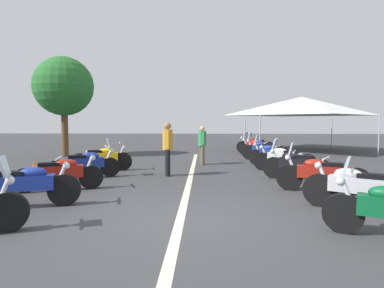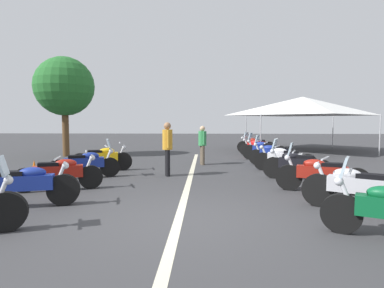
{
  "view_description": "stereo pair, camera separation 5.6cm",
  "coord_description": "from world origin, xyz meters",
  "px_view_note": "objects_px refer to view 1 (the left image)",
  "views": [
    {
      "loc": [
        -5.49,
        -0.42,
        1.74
      ],
      "look_at": [
        5.68,
        0.0,
        0.95
      ],
      "focal_mm": 29.92,
      "sensor_mm": 36.0,
      "label": 1
    },
    {
      "loc": [
        -5.49,
        -0.48,
        1.74
      ],
      "look_at": [
        5.68,
        0.0,
        0.95
      ],
      "focal_mm": 29.92,
      "sensor_mm": 36.0,
      "label": 2
    }
  ],
  "objects_px": {
    "motorcycle_left_row_4": "(102,158)",
    "event_tent": "(302,106)",
    "motorcycle_left_row_1": "(25,185)",
    "motorcycle_right_row_1": "(357,188)",
    "motorcycle_right_row_7": "(257,147)",
    "bystander_1": "(168,145)",
    "motorcycle_right_row_3": "(296,164)",
    "roadside_tree_0": "(64,87)",
    "motorcycle_left_row_3": "(86,163)",
    "motorcycle_right_row_6": "(264,150)",
    "bystander_2": "(202,142)",
    "motorcycle_left_row_2": "(60,173)",
    "traffic_cone_0": "(34,171)",
    "motorcycle_right_row_5": "(273,154)",
    "motorcycle_right_row_2": "(321,173)",
    "motorcycle_right_row_4": "(284,158)",
    "motorcycle_right_row_8": "(255,145)"
  },
  "relations": [
    {
      "from": "motorcycle_right_row_4",
      "to": "motorcycle_right_row_2",
      "type": "bearing_deg",
      "value": 111.63
    },
    {
      "from": "motorcycle_right_row_1",
      "to": "motorcycle_right_row_5",
      "type": "xyz_separation_m",
      "value": [
        6.43,
        0.25,
        -0.01
      ]
    },
    {
      "from": "traffic_cone_0",
      "to": "motorcycle_right_row_5",
      "type": "bearing_deg",
      "value": -65.39
    },
    {
      "from": "motorcycle_left_row_1",
      "to": "motorcycle_left_row_3",
      "type": "xyz_separation_m",
      "value": [
        3.35,
        0.02,
        -0.0
      ]
    },
    {
      "from": "bystander_2",
      "to": "event_tent",
      "type": "height_order",
      "value": "event_tent"
    },
    {
      "from": "motorcycle_right_row_4",
      "to": "motorcycle_left_row_2",
      "type": "bearing_deg",
      "value": 47.95
    },
    {
      "from": "motorcycle_left_row_4",
      "to": "roadside_tree_0",
      "type": "xyz_separation_m",
      "value": [
        4.64,
        3.35,
        2.99
      ]
    },
    {
      "from": "motorcycle_right_row_7",
      "to": "traffic_cone_0",
      "type": "bearing_deg",
      "value": 73.96
    },
    {
      "from": "motorcycle_right_row_2",
      "to": "traffic_cone_0",
      "type": "distance_m",
      "value": 7.94
    },
    {
      "from": "motorcycle_right_row_6",
      "to": "event_tent",
      "type": "distance_m",
      "value": 6.28
    },
    {
      "from": "motorcycle_left_row_4",
      "to": "motorcycle_right_row_7",
      "type": "distance_m",
      "value": 8.03
    },
    {
      "from": "motorcycle_left_row_2",
      "to": "motorcycle_right_row_1",
      "type": "distance_m",
      "value": 6.77
    },
    {
      "from": "traffic_cone_0",
      "to": "motorcycle_left_row_2",
      "type": "bearing_deg",
      "value": -133.81
    },
    {
      "from": "motorcycle_right_row_7",
      "to": "bystander_1",
      "type": "bearing_deg",
      "value": 89.06
    },
    {
      "from": "motorcycle_right_row_6",
      "to": "motorcycle_left_row_3",
      "type": "bearing_deg",
      "value": 62.33
    },
    {
      "from": "motorcycle_right_row_1",
      "to": "bystander_1",
      "type": "xyz_separation_m",
      "value": [
        3.88,
        4.11,
        0.54
      ]
    },
    {
      "from": "motorcycle_right_row_5",
      "to": "motorcycle_right_row_2",
      "type": "bearing_deg",
      "value": 117.98
    },
    {
      "from": "motorcycle_right_row_8",
      "to": "roadside_tree_0",
      "type": "relative_size",
      "value": 0.41
    },
    {
      "from": "motorcycle_left_row_2",
      "to": "bystander_1",
      "type": "xyz_separation_m",
      "value": [
        2.27,
        -2.47,
        0.56
      ]
    },
    {
      "from": "motorcycle_right_row_3",
      "to": "roadside_tree_0",
      "type": "xyz_separation_m",
      "value": [
        6.11,
        9.66,
        2.98
      ]
    },
    {
      "from": "motorcycle_right_row_6",
      "to": "bystander_1",
      "type": "relative_size",
      "value": 1.12
    },
    {
      "from": "motorcycle_left_row_4",
      "to": "event_tent",
      "type": "height_order",
      "value": "event_tent"
    },
    {
      "from": "motorcycle_left_row_1",
      "to": "bystander_1",
      "type": "relative_size",
      "value": 1.25
    },
    {
      "from": "motorcycle_left_row_2",
      "to": "bystander_2",
      "type": "xyz_separation_m",
      "value": [
        4.98,
        -3.55,
        0.46
      ]
    },
    {
      "from": "motorcycle_right_row_3",
      "to": "motorcycle_right_row_6",
      "type": "height_order",
      "value": "motorcycle_right_row_6"
    },
    {
      "from": "motorcycle_right_row_2",
      "to": "motorcycle_right_row_6",
      "type": "bearing_deg",
      "value": -68.72
    },
    {
      "from": "motorcycle_left_row_4",
      "to": "motorcycle_right_row_5",
      "type": "height_order",
      "value": "motorcycle_right_row_5"
    },
    {
      "from": "motorcycle_left_row_3",
      "to": "motorcycle_right_row_3",
      "type": "distance_m",
      "value": 6.35
    },
    {
      "from": "motorcycle_right_row_6",
      "to": "bystander_2",
      "type": "bearing_deg",
      "value": 54.95
    },
    {
      "from": "motorcycle_left_row_4",
      "to": "bystander_1",
      "type": "xyz_separation_m",
      "value": [
        -0.92,
        -2.41,
        0.55
      ]
    },
    {
      "from": "motorcycle_left_row_1",
      "to": "motorcycle_right_row_7",
      "type": "relative_size",
      "value": 1.19
    },
    {
      "from": "event_tent",
      "to": "motorcycle_right_row_3",
      "type": "bearing_deg",
      "value": 162.54
    },
    {
      "from": "motorcycle_left_row_1",
      "to": "motorcycle_left_row_4",
      "type": "height_order",
      "value": "motorcycle_left_row_1"
    },
    {
      "from": "motorcycle_left_row_2",
      "to": "motorcycle_right_row_7",
      "type": "relative_size",
      "value": 1.15
    },
    {
      "from": "traffic_cone_0",
      "to": "bystander_2",
      "type": "bearing_deg",
      "value": -53.11
    },
    {
      "from": "bystander_2",
      "to": "motorcycle_right_row_8",
      "type": "bearing_deg",
      "value": -137.24
    },
    {
      "from": "motorcycle_right_row_7",
      "to": "motorcycle_left_row_4",
      "type": "bearing_deg",
      "value": 70.68
    },
    {
      "from": "bystander_2",
      "to": "event_tent",
      "type": "bearing_deg",
      "value": -148.02
    },
    {
      "from": "motorcycle_right_row_3",
      "to": "motorcycle_left_row_2",
      "type": "bearing_deg",
      "value": 40.15
    },
    {
      "from": "motorcycle_left_row_2",
      "to": "motorcycle_right_row_6",
      "type": "height_order",
      "value": "motorcycle_right_row_6"
    },
    {
      "from": "motorcycle_right_row_6",
      "to": "bystander_2",
      "type": "xyz_separation_m",
      "value": [
        -1.58,
        2.74,
        0.43
      ]
    },
    {
      "from": "motorcycle_right_row_1",
      "to": "motorcycle_right_row_2",
      "type": "bearing_deg",
      "value": -55.24
    },
    {
      "from": "traffic_cone_0",
      "to": "roadside_tree_0",
      "type": "height_order",
      "value": "roadside_tree_0"
    },
    {
      "from": "motorcycle_left_row_3",
      "to": "motorcycle_right_row_1",
      "type": "relative_size",
      "value": 1.09
    },
    {
      "from": "motorcycle_left_row_1",
      "to": "motorcycle_right_row_1",
      "type": "distance_m",
      "value": 6.55
    },
    {
      "from": "motorcycle_left_row_4",
      "to": "motorcycle_right_row_2",
      "type": "bearing_deg",
      "value": -41.94
    },
    {
      "from": "motorcycle_left_row_3",
      "to": "event_tent",
      "type": "distance_m",
      "value": 13.77
    },
    {
      "from": "motorcycle_left_row_1",
      "to": "bystander_1",
      "type": "bearing_deg",
      "value": 42.52
    },
    {
      "from": "bystander_1",
      "to": "motorcycle_left_row_3",
      "type": "bearing_deg",
      "value": 177.59
    },
    {
      "from": "motorcycle_right_row_3",
      "to": "bystander_2",
      "type": "height_order",
      "value": "bystander_2"
    }
  ]
}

